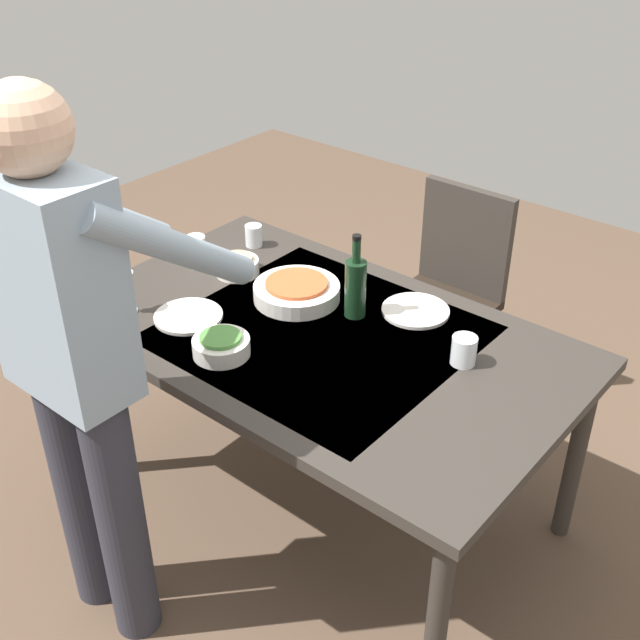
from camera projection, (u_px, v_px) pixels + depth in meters
The scene contains 14 objects.
ground_plane at pixel (320, 499), 2.98m from camera, with size 6.00×6.00×0.00m, color brown.
dining_table at pixel (320, 350), 2.62m from camera, with size 1.65×1.00×0.74m.
chair_near at pixel (450, 283), 3.29m from camera, with size 0.40×0.40×0.91m.
person_server at pixel (76, 357), 2.08m from camera, with size 0.42×0.61×1.69m.
wine_bottle at pixel (356, 286), 2.63m from camera, with size 0.07×0.07×0.30m.
wine_glass_left at pixel (124, 285), 2.65m from camera, with size 0.07×0.07×0.15m.
water_cup_near_left at pixel (196, 250), 2.98m from camera, with size 0.07×0.07×0.11m, color silver.
water_cup_near_right at pixel (464, 350), 2.42m from camera, with size 0.08×0.08×0.09m, color silver.
water_cup_far_left at pixel (254, 236), 3.10m from camera, with size 0.07×0.07×0.09m, color silver.
serving_bowl_pasta at pixel (297, 291), 2.76m from camera, with size 0.30×0.30×0.07m.
side_bowl_salad at pixel (221, 345), 2.47m from camera, with size 0.18×0.18×0.07m.
side_bowl_bread at pixel (237, 265), 2.91m from camera, with size 0.16×0.16×0.07m.
dinner_plate_near at pixel (188, 316), 2.67m from camera, with size 0.23×0.23×0.01m, color silver.
dinner_plate_far at pixel (415, 311), 2.70m from camera, with size 0.23×0.23×0.01m, color silver.
Camera 1 is at (-1.39, 1.67, 2.15)m, focal length 44.84 mm.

